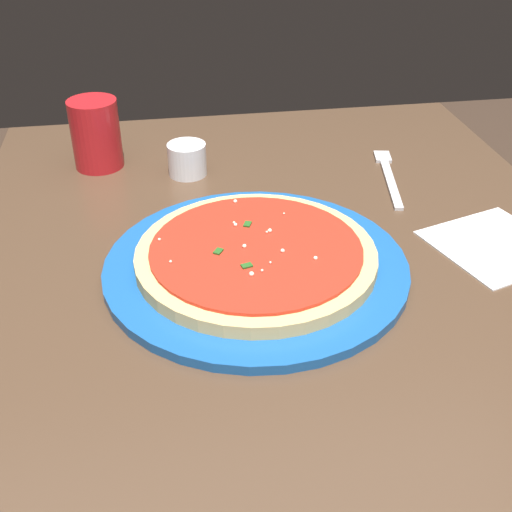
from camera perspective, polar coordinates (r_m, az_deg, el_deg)
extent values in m
cube|color=black|center=(1.41, 11.82, -3.70)|extent=(0.06, 0.06, 0.75)
cube|color=black|center=(1.35, -15.01, -6.28)|extent=(0.06, 0.06, 0.75)
cube|color=#473323|center=(0.79, 2.61, -0.97)|extent=(0.95, 0.78, 0.03)
cylinder|color=#195199|center=(0.75, 0.00, -0.90)|extent=(0.35, 0.35, 0.01)
cylinder|color=#DBB26B|center=(0.75, 0.00, -0.02)|extent=(0.28, 0.28, 0.02)
cylinder|color=red|center=(0.74, 0.00, 0.62)|extent=(0.24, 0.24, 0.00)
sphere|color=#EFEACC|center=(0.70, 0.54, -1.28)|extent=(0.00, 0.00, 0.00)
sphere|color=#EFEACC|center=(0.78, -1.94, 2.94)|extent=(0.00, 0.00, 0.00)
sphere|color=#EFEACC|center=(0.69, -0.39, -1.59)|extent=(0.01, 0.01, 0.01)
sphere|color=#EFEACC|center=(0.74, -1.03, 0.87)|extent=(0.00, 0.00, 0.00)
sphere|color=#EFEACC|center=(0.72, -7.50, -0.49)|extent=(0.00, 0.00, 0.00)
sphere|color=#EFEACC|center=(0.83, -1.83, 4.81)|extent=(0.00, 0.00, 0.00)
sphere|color=#EFEACC|center=(0.72, 5.24, -0.18)|extent=(0.00, 0.00, 0.00)
sphere|color=#EFEACC|center=(0.76, -8.48, 1.45)|extent=(0.00, 0.00, 0.00)
sphere|color=#EFEACC|center=(0.80, 2.46, 3.74)|extent=(0.00, 0.00, 0.00)
sphere|color=#EFEACC|center=(0.77, 0.95, 2.12)|extent=(0.00, 0.00, 0.00)
sphere|color=#EFEACC|center=(0.73, 2.35, 0.46)|extent=(0.00, 0.00, 0.00)
sphere|color=#EFEACC|center=(0.77, 1.22, 2.25)|extent=(0.00, 0.00, 0.00)
sphere|color=#EFEACC|center=(0.78, -1.82, 2.76)|extent=(0.00, 0.00, 0.00)
sphere|color=#EFEACC|center=(0.71, 1.27, -0.58)|extent=(0.00, 0.00, 0.00)
cube|color=#23561E|center=(0.71, -0.82, -0.85)|extent=(0.01, 0.01, 0.00)
cube|color=#23561E|center=(0.73, -3.33, 0.42)|extent=(0.01, 0.01, 0.00)
cube|color=#23561E|center=(0.78, -0.75, 2.82)|extent=(0.01, 0.01, 0.00)
cylinder|color=#B2191E|center=(1.01, -13.87, 10.35)|extent=(0.07, 0.07, 0.10)
cylinder|color=silver|center=(0.97, -6.06, 8.43)|extent=(0.06, 0.06, 0.05)
cube|color=white|center=(0.85, 20.28, 0.89)|extent=(0.18, 0.18, 0.00)
cube|color=silver|center=(0.96, 11.77, 6.21)|extent=(0.15, 0.04, 0.00)
cube|color=silver|center=(1.04, 11.04, 8.53)|extent=(0.04, 0.03, 0.00)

